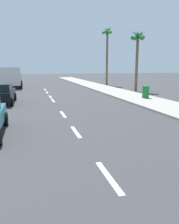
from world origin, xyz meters
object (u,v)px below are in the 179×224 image
object	(u,v)px
parked_car_black	(1,93)
delivery_truck	(12,77)
palm_tree_far	(138,44)
trash_bin_far	(146,92)
palm_tree_distant	(107,40)

from	to	relation	value
parked_car_black	delivery_truck	xyz separation A→B (m)	(-0.10, 13.81, 0.66)
palm_tree_far	trash_bin_far	bearing A→B (deg)	-109.97
trash_bin_far	palm_tree_far	bearing A→B (deg)	70.03
palm_tree_distant	parked_car_black	bearing A→B (deg)	-133.82
parked_car_black	trash_bin_far	distance (m)	12.14
parked_car_black	palm_tree_far	size ratio (longest dim) A/B	0.63
parked_car_black	palm_tree_distant	xyz separation A→B (m)	(14.11, 14.71, 6.00)
parked_car_black	trash_bin_far	xyz separation A→B (m)	(12.08, -1.13, -0.18)
palm_tree_far	delivery_truck	bearing A→B (deg)	149.46
palm_tree_far	parked_car_black	bearing A→B (deg)	-159.96
delivery_truck	palm_tree_distant	bearing A→B (deg)	2.80
palm_tree_far	trash_bin_far	distance (m)	8.32
delivery_truck	palm_tree_distant	size ratio (longest dim) A/B	0.70
parked_car_black	palm_tree_far	distance (m)	16.01
trash_bin_far	palm_tree_distant	bearing A→B (deg)	82.69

